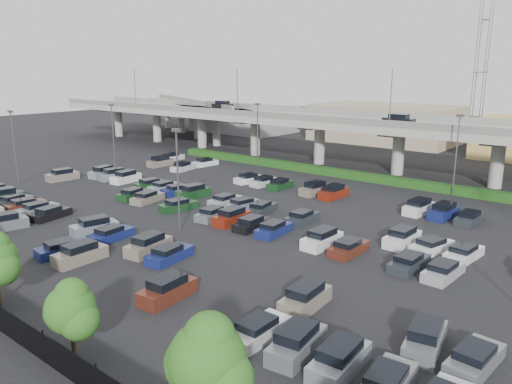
# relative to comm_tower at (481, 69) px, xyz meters

# --- Properties ---
(ground) EXTENTS (280.00, 280.00, 0.00)m
(ground) POSITION_rel_comm_tower_xyz_m (-4.00, -74.00, -15.61)
(ground) COLOR black
(overpass) EXTENTS (150.00, 13.00, 15.80)m
(overpass) POSITION_rel_comm_tower_xyz_m (-4.21, -41.99, -8.64)
(overpass) COLOR #999A91
(overpass) RESTS_ON ground
(on_ramp) EXTENTS (50.93, 30.13, 8.80)m
(on_ramp) POSITION_rel_comm_tower_xyz_m (-56.10, -30.95, -8.76)
(on_ramp) COLOR #999A91
(on_ramp) RESTS_ON ground
(hedge) EXTENTS (66.00, 1.60, 1.10)m
(hedge) POSITION_rel_comm_tower_xyz_m (-4.00, -49.00, -15.06)
(hedge) COLOR #113810
(hedge) RESTS_ON ground
(parked_cars) EXTENTS (62.98, 41.60, 1.67)m
(parked_cars) POSITION_rel_comm_tower_xyz_m (-5.40, -77.41, -14.98)
(parked_cars) COLOR gray
(parked_cars) RESTS_ON ground
(light_poles) EXTENTS (66.90, 48.38, 10.30)m
(light_poles) POSITION_rel_comm_tower_xyz_m (-8.12, -72.00, -9.37)
(light_poles) COLOR #4C4D52
(light_poles) RESTS_ON ground
(distant_buildings) EXTENTS (138.00, 24.00, 9.00)m
(distant_buildings) POSITION_rel_comm_tower_xyz_m (8.38, -12.19, -11.87)
(distant_buildings) COLOR gray
(distant_buildings) RESTS_ON ground
(comm_tower) EXTENTS (2.40, 2.40, 30.00)m
(comm_tower) POSITION_rel_comm_tower_xyz_m (0.00, 0.00, 0.00)
(comm_tower) COLOR #4C4D52
(comm_tower) RESTS_ON ground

